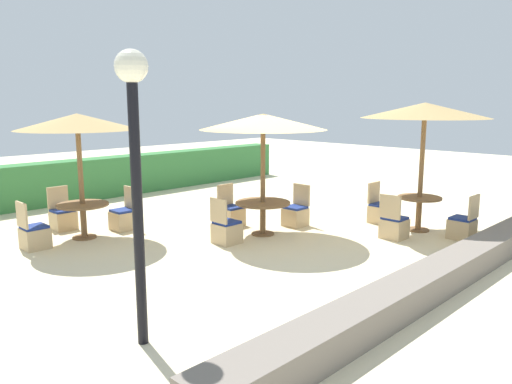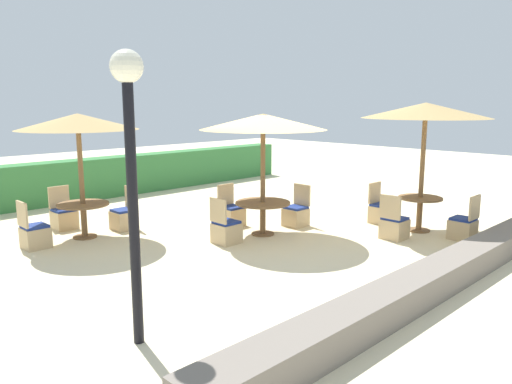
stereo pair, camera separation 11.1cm
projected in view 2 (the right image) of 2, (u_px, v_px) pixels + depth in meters
name	position (u px, v px, depth m)	size (l,w,h in m)	color
ground_plane	(277.00, 239.00, 10.17)	(40.00, 40.00, 0.00)	beige
hedge_row	(112.00, 176.00, 14.74)	(13.00, 0.70, 1.15)	#387A3D
stone_border	(448.00, 271.00, 7.63)	(10.00, 0.56, 0.42)	slate
lamp_post	(130.00, 141.00, 5.41)	(0.36, 0.36, 3.32)	black
parasol_back_left	(78.00, 122.00, 9.87)	(2.38, 2.38, 2.54)	brown
round_table_back_left	(83.00, 211.00, 10.20)	(1.04, 1.04, 0.72)	brown
patio_chair_back_left_east	(124.00, 217.00, 10.93)	(0.46, 0.46, 0.93)	tan
patio_chair_back_left_north	(64.00, 217.00, 10.96)	(0.46, 0.46, 0.93)	tan
patio_chair_back_left_west	(35.00, 235.00, 9.51)	(0.46, 0.46, 0.93)	tan
parasol_front_right	(426.00, 111.00, 10.36)	(2.65, 2.65, 2.74)	brown
round_table_front_right	(420.00, 206.00, 10.72)	(0.92, 0.92, 0.74)	brown
patio_chair_front_right_north	(381.00, 212.00, 11.47)	(0.46, 0.46, 0.93)	tan
patio_chair_front_right_south	(463.00, 227.00, 10.11)	(0.46, 0.46, 0.93)	tan
patio_chair_front_right_west	(394.00, 226.00, 10.15)	(0.46, 0.46, 0.93)	tan
parasol_center	(263.00, 122.00, 10.11)	(2.60, 2.60, 2.52)	brown
round_table_center	(263.00, 208.00, 10.43)	(1.15, 1.15, 0.70)	brown
patio_chair_center_north	(231.00, 214.00, 11.24)	(0.46, 0.46, 0.93)	tan
patio_chair_center_west	(226.00, 230.00, 9.84)	(0.46, 0.46, 0.93)	tan
patio_chair_center_east	(296.00, 214.00, 11.21)	(0.46, 0.46, 0.93)	tan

